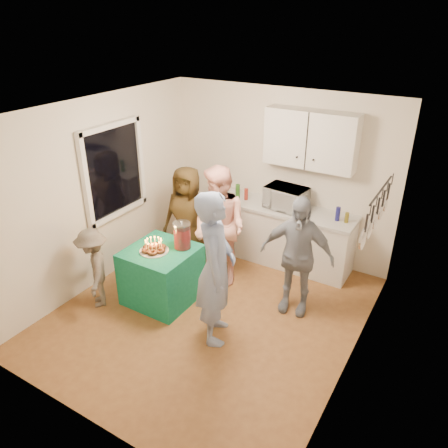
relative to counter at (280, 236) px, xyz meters
The scene contains 19 objects.
floor 1.76m from the counter, 96.71° to the right, with size 4.00×4.00×0.00m, color brown.
ceiling 2.76m from the counter, 96.71° to the right, with size 4.00×4.00×0.00m, color white.
back_wall 0.94m from the counter, 123.69° to the left, with size 3.60×3.60×0.00m, color silver.
left_wall 2.77m from the counter, 139.64° to the right, with size 4.00×4.00×0.00m, color silver.
right_wall 2.49m from the counter, 46.74° to the right, with size 4.00×4.00×0.00m, color silver.
window_night 2.66m from the counter, 144.60° to the right, with size 0.04×1.00×1.20m, color black.
counter is the anchor object (origin of this frame).
countertop 0.46m from the counter, 90.00° to the right, with size 2.24×0.62×0.05m, color beige.
upper_cabinet 1.56m from the counter, 26.57° to the left, with size 1.30×0.30×0.80m, color white.
pot_rack 2.16m from the counter, 33.34° to the right, with size 0.12×1.00×0.60m, color black.
microwave 0.65m from the counter, ahead, with size 0.59×0.40×0.33m, color white.
party_table 1.99m from the counter, 117.85° to the right, with size 0.85×0.85×0.76m, color #11744E.
donut_cake 2.11m from the counter, 118.05° to the right, with size 0.38×0.38×0.18m, color #381C0C, non-canonical shape.
punch_jar 1.78m from the counter, 114.69° to the right, with size 0.22×0.22×0.34m, color red.
man_birthday 2.08m from the counter, 87.55° to the right, with size 0.69×0.45×1.88m, color #8699C3.
woman_back_left 1.45m from the counter, 146.20° to the right, with size 0.76×0.50×1.56m, color brown.
woman_back_center 1.17m from the counter, 117.46° to the right, with size 0.84×0.65×1.73m, color #FF9185.
woman_back_right 1.29m from the counter, 57.03° to the right, with size 0.94×0.39×1.60m, color #101D35.
child_near_left 2.80m from the counter, 124.92° to the right, with size 0.71×0.41×1.10m, color #574E45.
Camera 1 is at (2.53, -3.85, 3.58)m, focal length 35.00 mm.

